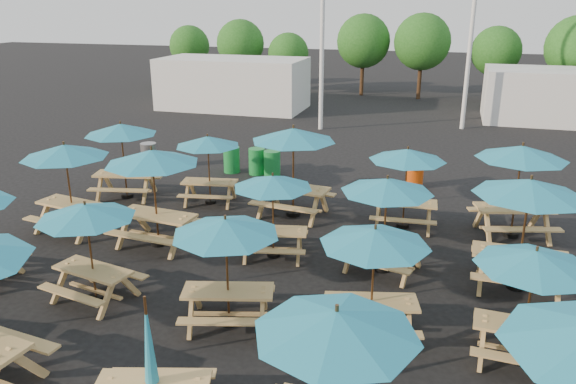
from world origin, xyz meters
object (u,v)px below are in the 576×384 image
(picnic_unit_6, at_px, (152,162))
(picnic_unit_15, at_px, (407,159))
(picnic_unit_14, at_px, (387,191))
(waste_bin_2, at_px, (257,161))
(picnic_unit_5, at_px, (86,217))
(waste_bin_1, at_px, (232,160))
(picnic_unit_3, at_px, (121,133))
(picnic_unit_2, at_px, (65,156))
(picnic_unit_7, at_px, (208,145))
(waste_bin_4, at_px, (415,173))
(picnic_unit_13, at_px, (375,243))
(picnic_unit_8, at_px, (152,373))
(waste_bin_0, at_px, (149,156))
(picnic_unit_18, at_px, (529,194))
(picnic_unit_19, at_px, (521,158))
(waste_bin_3, at_px, (272,164))
(picnic_unit_17, at_px, (535,265))
(picnic_unit_10, at_px, (273,186))
(picnic_unit_11, at_px, (293,140))
(picnic_unit_12, at_px, (336,331))
(picnic_unit_9, at_px, (226,233))

(picnic_unit_6, distance_m, picnic_unit_15, 6.47)
(picnic_unit_14, height_order, waste_bin_2, picnic_unit_14)
(picnic_unit_5, relative_size, waste_bin_1, 2.47)
(picnic_unit_3, height_order, picnic_unit_14, picnic_unit_3)
(picnic_unit_2, height_order, picnic_unit_7, picnic_unit_2)
(waste_bin_4, bearing_deg, picnic_unit_13, -90.83)
(picnic_unit_8, distance_m, picnic_unit_14, 6.43)
(picnic_unit_2, bearing_deg, waste_bin_4, 46.59)
(waste_bin_0, bearing_deg, picnic_unit_18, -26.38)
(picnic_unit_19, distance_m, waste_bin_4, 4.72)
(waste_bin_2, relative_size, waste_bin_3, 1.00)
(picnic_unit_18, bearing_deg, picnic_unit_13, -133.91)
(picnic_unit_17, xyz_separation_m, picnic_unit_19, (0.30, 5.67, 0.31))
(picnic_unit_13, xyz_separation_m, picnic_unit_14, (-0.11, 2.69, 0.07))
(picnic_unit_13, bearing_deg, picnic_unit_7, 121.06)
(picnic_unit_10, height_order, waste_bin_4, picnic_unit_10)
(picnic_unit_17, relative_size, waste_bin_3, 2.26)
(picnic_unit_7, bearing_deg, picnic_unit_2, -140.29)
(picnic_unit_11, height_order, picnic_unit_12, picnic_unit_11)
(waste_bin_2, xyz_separation_m, waste_bin_4, (5.45, 0.04, 0.00))
(picnic_unit_2, height_order, waste_bin_2, picnic_unit_2)
(picnic_unit_6, relative_size, picnic_unit_8, 1.20)
(picnic_unit_7, distance_m, picnic_unit_11, 2.74)
(picnic_unit_10, bearing_deg, picnic_unit_12, -76.88)
(picnic_unit_2, distance_m, picnic_unit_18, 11.00)
(picnic_unit_8, height_order, waste_bin_4, picnic_unit_8)
(picnic_unit_6, xyz_separation_m, picnic_unit_10, (2.97, 0.16, -0.38))
(picnic_unit_3, bearing_deg, picnic_unit_15, -12.33)
(picnic_unit_3, distance_m, picnic_unit_17, 12.31)
(waste_bin_1, bearing_deg, picnic_unit_10, -60.55)
(waste_bin_3, bearing_deg, picnic_unit_17, -50.88)
(picnic_unit_12, relative_size, picnic_unit_14, 0.93)
(picnic_unit_18, bearing_deg, picnic_unit_6, -177.36)
(picnic_unit_7, relative_size, picnic_unit_11, 0.85)
(picnic_unit_7, bearing_deg, picnic_unit_14, -38.60)
(picnic_unit_14, relative_size, picnic_unit_15, 1.12)
(picnic_unit_9, bearing_deg, picnic_unit_17, -11.91)
(picnic_unit_8, height_order, picnic_unit_13, picnic_unit_13)
(picnic_unit_9, bearing_deg, picnic_unit_15, 50.03)
(picnic_unit_11, bearing_deg, picnic_unit_10, -77.41)
(picnic_unit_15, height_order, picnic_unit_19, picnic_unit_19)
(picnic_unit_6, relative_size, picnic_unit_13, 1.06)
(picnic_unit_17, height_order, waste_bin_2, picnic_unit_17)
(picnic_unit_13, bearing_deg, picnic_unit_9, 174.17)
(picnic_unit_9, distance_m, picnic_unit_14, 3.95)
(picnic_unit_9, distance_m, picnic_unit_17, 5.20)
(picnic_unit_17, distance_m, waste_bin_3, 11.59)
(picnic_unit_10, height_order, picnic_unit_17, picnic_unit_17)
(picnic_unit_6, relative_size, picnic_unit_18, 1.01)
(picnic_unit_12, xyz_separation_m, waste_bin_0, (-9.30, 11.75, -1.53))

